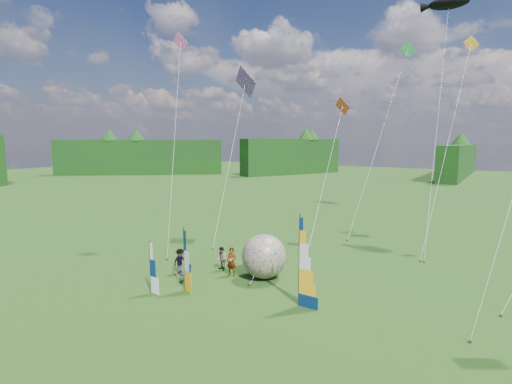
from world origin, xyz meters
The scene contains 17 objects.
ground centered at (0.00, 0.00, 0.00)m, with size 220.00×220.00×0.00m, color #254812.
treeline_ring centered at (0.00, 0.00, 4.00)m, with size 210.00×210.00×8.00m, color black, non-canonical shape.
feather_banner_main centered at (1.86, 3.51, 2.26)m, with size 1.23×0.10×4.52m, color #072253, non-canonical shape.
side_banner_left centered at (-4.39, 1.97, 1.70)m, with size 0.95×0.10×3.41m, color #FFAA14, non-canonical shape.
side_banner_far centered at (-5.68, 0.69, 1.41)m, with size 0.85×0.10×2.82m, color white, non-canonical shape.
bol_inflatable centered at (-1.73, 6.02, 1.34)m, with size 2.68×2.68×2.68m, color navy.
spectator_a centered at (-3.62, 5.31, 0.87)m, with size 0.64×0.42×1.75m, color #66594C.
spectator_b centered at (-4.73, 5.73, 0.76)m, with size 0.74×0.36×1.52m, color #66594C.
spectator_c centered at (-6.52, 3.88, 0.79)m, with size 1.02×0.38×1.58m, color #66594C.
spectator_d centered at (-2.77, 7.42, 0.84)m, with size 0.99×0.40×1.69m, color #66594C.
camp_chair centered at (-5.32, 3.00, 0.51)m, with size 0.59×0.59×1.02m, color #0D194C, non-canonical shape.
kite_whale centered at (5.35, 19.86, 10.80)m, with size 4.40×14.26×21.59m, color black, non-canonical shape.
kite_rainbow_delta centered at (-9.12, 12.69, 7.87)m, with size 6.46×11.76×15.74m, color #CB2E47, non-canonical shape.
small_kite_red centered at (-1.73, 15.19, 6.22)m, with size 3.36×10.75×12.43m, color #EC4926, non-canonical shape.
small_kite_orange centered at (6.26, 18.84, 8.42)m, with size 3.40×10.49×16.84m, color #FFA128, non-canonical shape.
small_kite_pink centered at (-10.91, 8.12, 8.62)m, with size 5.80×7.88×17.24m, color #E558A8, non-canonical shape.
small_kite_green centered at (0.17, 22.87, 9.14)m, with size 4.13×13.48×18.28m, color green, non-canonical shape.
Camera 1 is at (10.43, -13.71, 8.24)m, focal length 28.00 mm.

